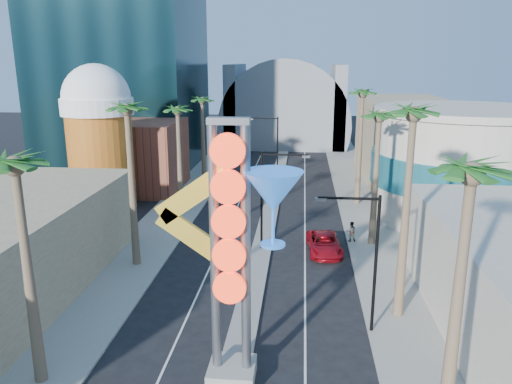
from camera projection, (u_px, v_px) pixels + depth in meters
name	position (u px, v px, depth m)	size (l,w,h in m)	color
sidewalk_west	(188.00, 196.00, 55.51)	(5.00, 100.00, 0.15)	gray
sidewalk_east	(361.00, 201.00, 53.80)	(5.00, 100.00, 0.15)	gray
median	(274.00, 192.00, 57.54)	(1.60, 84.00, 0.15)	gray
brick_filler_west	(137.00, 156.00, 57.97)	(10.00, 10.00, 8.00)	brown
filler_east	(403.00, 138.00, 64.44)	(10.00, 20.00, 10.00)	#978261
beer_mug	(99.00, 132.00, 49.38)	(7.00, 7.00, 14.50)	#B64718
turquoise_building	(461.00, 165.00, 46.88)	(16.60, 16.60, 10.60)	#B4A798
canopy	(286.00, 120.00, 89.15)	(22.00, 16.00, 22.00)	slate
neon_sign	(248.00, 237.00, 21.90)	(6.53, 2.60, 12.55)	gray
streetlight_0	(269.00, 191.00, 38.94)	(3.79, 0.25, 8.00)	black
streetlight_1	(273.00, 142.00, 62.12)	(3.79, 0.25, 8.00)	black
streetlight_2	(367.00, 252.00, 26.85)	(3.45, 0.25, 8.00)	black
palm_0	(16.00, 179.00, 21.18)	(2.40, 2.40, 11.70)	brown
palm_1	(127.00, 120.00, 34.42)	(2.40, 2.40, 12.70)	brown
palm_2	(178.00, 117.00, 48.23)	(2.40, 2.40, 11.20)	brown
palm_3	(202.00, 106.00, 59.77)	(2.40, 2.40, 11.20)	brown
palm_4	(470.00, 192.00, 17.52)	(2.40, 2.40, 12.20)	brown
palm_5	(413.00, 128.00, 26.90)	(2.40, 2.40, 13.20)	brown
palm_6	(379.00, 125.00, 38.79)	(2.40, 2.40, 11.70)	brown
palm_7	(362.00, 101.00, 50.10)	(2.40, 2.40, 12.70)	brown
red_pickup	(324.00, 244.00, 39.44)	(2.48, 5.38, 1.49)	maroon
pedestrian_b	(351.00, 231.00, 41.47)	(0.83, 0.65, 1.71)	gray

